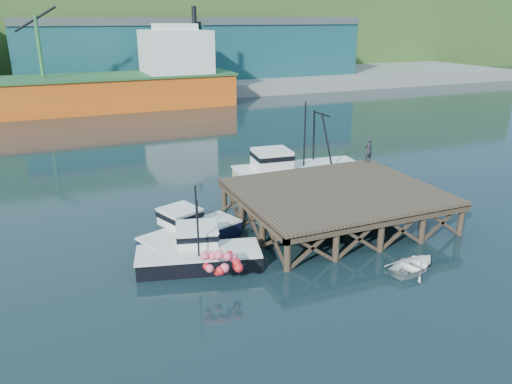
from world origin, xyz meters
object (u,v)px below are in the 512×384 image
boat_black (198,252)px  dinghy (414,265)px  dockworker (368,150)px  boat_navy (188,231)px  trawler (296,171)px

boat_black → dinghy: 11.02m
boat_black → dockworker: bearing=38.2°
boat_navy → trawler: bearing=11.8°
trawler → dockworker: (4.61, -2.47, 1.72)m
trawler → boat_black: bearing=-133.2°
trawler → boat_navy: bearing=-142.5°
boat_navy → dockworker: (14.79, 3.90, 2.31)m
boat_navy → dockworker: dockworker is taller
boat_black → dinghy: size_ratio=2.20×
dinghy → trawler: bearing=-18.6°
dinghy → boat_navy: bearing=35.0°
boat_navy → trawler: (10.17, 6.37, 0.58)m
boat_navy → boat_black: (-0.25, -2.78, -0.02)m
trawler → dockworker: size_ratio=5.36×
boat_navy → dockworker: size_ratio=3.40×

